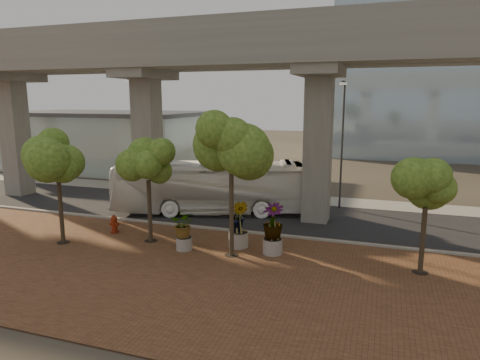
% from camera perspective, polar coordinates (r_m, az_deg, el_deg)
% --- Properties ---
extents(ground, '(160.00, 160.00, 0.00)m').
position_cam_1_polar(ground, '(27.51, -3.14, -5.40)').
color(ground, '#363027').
rests_on(ground, ground).
extents(brick_plaza, '(70.00, 13.00, 0.06)m').
position_cam_1_polar(brick_plaza, '(20.69, -11.56, -11.05)').
color(brick_plaza, brown).
rests_on(brick_plaza, ground).
extents(asphalt_road, '(90.00, 8.00, 0.04)m').
position_cam_1_polar(asphalt_road, '(29.30, -1.68, -4.34)').
color(asphalt_road, black).
rests_on(asphalt_road, ground).
extents(curb_strip, '(70.00, 0.25, 0.16)m').
position_cam_1_polar(curb_strip, '(25.72, -4.81, -6.39)').
color(curb_strip, gray).
rests_on(curb_strip, ground).
extents(far_sidewalk, '(90.00, 3.00, 0.06)m').
position_cam_1_polar(far_sidewalk, '(34.35, 1.52, -2.07)').
color(far_sidewalk, gray).
rests_on(far_sidewalk, ground).
extents(transit_viaduct, '(72.00, 5.60, 12.40)m').
position_cam_1_polar(transit_viaduct, '(28.30, -1.76, 10.02)').
color(transit_viaduct, gray).
rests_on(transit_viaduct, ground).
extents(station_pavilion, '(23.00, 13.00, 6.30)m').
position_cam_1_polar(station_pavilion, '(50.54, -17.69, 5.19)').
color(station_pavilion, '#AEC4C6').
rests_on(station_pavilion, ground).
extents(transit_bus, '(13.35, 6.80, 3.63)m').
position_cam_1_polar(transit_bus, '(28.88, -3.96, -0.92)').
color(transit_bus, silver).
rests_on(transit_bus, ground).
extents(fire_hydrant, '(0.53, 0.48, 1.06)m').
position_cam_1_polar(fire_hydrant, '(25.74, -16.42, -5.65)').
color(fire_hydrant, maroon).
rests_on(fire_hydrant, ground).
extents(planter_front, '(1.85, 1.85, 2.04)m').
position_cam_1_polar(planter_front, '(21.97, -7.51, -6.13)').
color(planter_front, gray).
rests_on(planter_front, ground).
extents(planter_right, '(2.39, 2.39, 2.56)m').
position_cam_1_polar(planter_right, '(21.19, 4.40, -5.81)').
color(planter_right, '#9F998F').
rests_on(planter_right, ground).
extents(planter_left, '(2.27, 2.27, 2.49)m').
position_cam_1_polar(planter_left, '(22.10, -0.19, -5.18)').
color(planter_left, '#99978A').
rests_on(planter_left, ground).
extents(street_tree_far_west, '(3.42, 3.42, 5.97)m').
position_cam_1_polar(street_tree_far_west, '(24.09, -23.21, 2.27)').
color(street_tree_far_west, '#473A29').
rests_on(street_tree_far_west, ground).
extents(street_tree_near_west, '(3.11, 3.11, 5.68)m').
position_cam_1_polar(street_tree_near_west, '(22.95, -12.20, 2.14)').
color(street_tree_near_west, '#473A29').
rests_on(street_tree_near_west, ground).
extents(street_tree_near_east, '(4.12, 4.12, 7.23)m').
position_cam_1_polar(street_tree_near_east, '(20.16, -1.18, 4.35)').
color(street_tree_near_east, '#473A29').
rests_on(street_tree_near_east, ground).
extents(street_tree_far_east, '(3.09, 3.09, 5.28)m').
position_cam_1_polar(street_tree_far_east, '(19.95, 23.67, -0.93)').
color(street_tree_far_east, '#473A29').
rests_on(street_tree_far_east, ground).
extents(streetlamp_west, '(0.45, 1.33, 9.18)m').
position_cam_1_polar(streetlamp_west, '(35.41, -13.52, 6.73)').
color(streetlamp_west, '#2D2D32').
rests_on(streetlamp_west, ground).
extents(streetlamp_east, '(0.43, 1.27, 8.78)m').
position_cam_1_polar(streetlamp_east, '(30.28, 13.47, 5.67)').
color(streetlamp_east, '#323337').
rests_on(streetlamp_east, ground).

